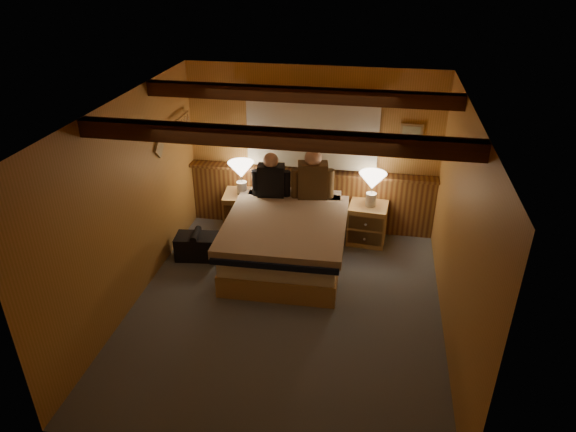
% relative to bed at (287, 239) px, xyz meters
% --- Properties ---
extents(floor, '(4.20, 4.20, 0.00)m').
position_rel_bed_xyz_m(floor, '(0.17, -1.00, -0.35)').
color(floor, '#4F545D').
rests_on(floor, ground).
extents(ceiling, '(4.20, 4.20, 0.00)m').
position_rel_bed_xyz_m(ceiling, '(0.17, -1.00, 2.05)').
color(ceiling, tan).
rests_on(ceiling, wall_back).
extents(wall_back, '(3.60, 0.00, 3.60)m').
position_rel_bed_xyz_m(wall_back, '(0.17, 1.10, 0.85)').
color(wall_back, '#C08545').
rests_on(wall_back, floor).
extents(wall_left, '(0.00, 4.20, 4.20)m').
position_rel_bed_xyz_m(wall_left, '(-1.63, -1.00, 0.85)').
color(wall_left, '#C08545').
rests_on(wall_left, floor).
extents(wall_right, '(0.00, 4.20, 4.20)m').
position_rel_bed_xyz_m(wall_right, '(1.97, -1.00, 0.85)').
color(wall_right, '#C08545').
rests_on(wall_right, floor).
extents(wall_front, '(3.60, 0.00, 3.60)m').
position_rel_bed_xyz_m(wall_front, '(0.17, -3.10, 0.85)').
color(wall_front, '#C08545').
rests_on(wall_front, floor).
extents(wainscot, '(3.60, 0.23, 0.94)m').
position_rel_bed_xyz_m(wainscot, '(0.17, 1.03, 0.14)').
color(wainscot, brown).
rests_on(wainscot, wall_back).
extents(curtain_window, '(2.18, 0.09, 1.11)m').
position_rel_bed_xyz_m(curtain_window, '(0.17, 1.03, 1.17)').
color(curtain_window, '#472511').
rests_on(curtain_window, wall_back).
extents(ceiling_beams, '(3.60, 1.65, 0.16)m').
position_rel_bed_xyz_m(ceiling_beams, '(0.17, -0.85, 1.96)').
color(ceiling_beams, '#472511').
rests_on(ceiling_beams, ceiling).
extents(coat_rail, '(0.05, 0.55, 0.24)m').
position_rel_bed_xyz_m(coat_rail, '(-1.55, 0.58, 1.32)').
color(coat_rail, silver).
rests_on(coat_rail, wall_left).
extents(framed_print, '(0.30, 0.04, 0.25)m').
position_rel_bed_xyz_m(framed_print, '(1.52, 1.08, 1.20)').
color(framed_print, '#A28451').
rests_on(framed_print, wall_back).
extents(bed, '(1.59, 2.01, 0.67)m').
position_rel_bed_xyz_m(bed, '(0.00, 0.00, 0.00)').
color(bed, tan).
rests_on(bed, floor).
extents(nightstand_left, '(0.61, 0.56, 0.61)m').
position_rel_bed_xyz_m(nightstand_left, '(-0.77, 0.72, -0.04)').
color(nightstand_left, tan).
rests_on(nightstand_left, floor).
extents(nightstand_right, '(0.56, 0.51, 0.58)m').
position_rel_bed_xyz_m(nightstand_right, '(1.04, 0.74, -0.06)').
color(nightstand_right, tan).
rests_on(nightstand_right, floor).
extents(lamp_left, '(0.37, 0.37, 0.49)m').
position_rel_bed_xyz_m(lamp_left, '(-0.79, 0.72, 0.60)').
color(lamp_left, white).
rests_on(lamp_left, nightstand_left).
extents(lamp_right, '(0.38, 0.38, 0.49)m').
position_rel_bed_xyz_m(lamp_right, '(1.06, 0.73, 0.57)').
color(lamp_right, white).
rests_on(lamp_right, nightstand_right).
extents(person_left, '(0.54, 0.25, 0.66)m').
position_rel_bed_xyz_m(person_left, '(-0.33, 0.63, 0.58)').
color(person_left, black).
rests_on(person_left, bed).
extents(person_right, '(0.59, 0.30, 0.73)m').
position_rel_bed_xyz_m(person_right, '(0.24, 0.68, 0.61)').
color(person_right, '#4B361E').
rests_on(person_right, bed).
extents(duffel_bag, '(0.59, 0.40, 0.40)m').
position_rel_bed_xyz_m(duffel_bag, '(-1.22, -0.11, -0.17)').
color(duffel_bag, black).
rests_on(duffel_bag, floor).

